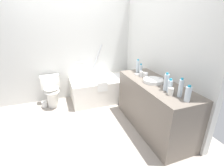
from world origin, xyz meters
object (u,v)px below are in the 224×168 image
Objects in this scene: sink_faucet at (163,79)px; water_bottle_1 at (138,66)px; toilet_paper_roll at (45,104)px; bathtub at (103,88)px; drinking_glass_1 at (142,74)px; water_bottle_3 at (188,94)px; drinking_glass_0 at (146,75)px; water_bottle_4 at (181,88)px; toilet at (52,91)px; water_bottle_2 at (170,86)px; drinking_glass_2 at (171,91)px; sink_basin at (153,81)px; water_bottle_5 at (166,82)px; soap_dish at (138,74)px; water_bottle_0 at (141,69)px.

water_bottle_1 is at bearing 107.37° from sink_faucet.
bathtub is at bearing -2.93° from toilet_paper_roll.
water_bottle_1 is 2.70× the size of drinking_glass_1.
water_bottle_3 reaches higher than drinking_glass_0.
water_bottle_4 is at bearing -75.10° from bathtub.
toilet is 7.09× the size of drinking_glass_1.
water_bottle_3 is (0.04, -0.29, 0.01)m from water_bottle_2.
water_bottle_1 is at bearing 86.38° from drinking_glass_2.
drinking_glass_1 is at bearing -66.19° from bathtub.
bathtub is at bearing 109.88° from sink_basin.
water_bottle_5 reaches higher than water_bottle_4.
toilet is (-1.12, 0.08, 0.07)m from bathtub.
bathtub is 15.94× the size of soap_dish.
drinking_glass_0 is at bearing -94.45° from water_bottle_1.
water_bottle_5 is at bearing 92.54° from water_bottle_2.
sink_faucet is 0.54m from drinking_glass_2.
drinking_glass_1 is (-0.02, 0.10, -0.00)m from drinking_glass_0.
water_bottle_4 is 0.78m from drinking_glass_0.
bathtub is 5.66× the size of water_bottle_1.
bathtub reaches higher than sink_basin.
water_bottle_1 is at bearing -24.41° from toilet_paper_roll.
drinking_glass_2 reaches higher than toilet_paper_roll.
water_bottle_0 reaches higher than toilet_paper_roll.
water_bottle_3 is (0.02, -0.69, 0.07)m from sink_basin.
bathtub is 1.13m from toilet.
soap_dish is (-0.00, 0.90, -0.04)m from drinking_glass_2.
water_bottle_5 is 0.76m from soap_dish.
water_bottle_2 is 0.08m from water_bottle_5.
sink_faucet is at bearing -47.24° from drinking_glass_0.
sink_faucet is 0.80× the size of water_bottle_0.
soap_dish is (-0.04, 0.20, -0.04)m from drinking_glass_0.
water_bottle_3 is at bearing -86.88° from drinking_glass_1.
water_bottle_1 is 0.19m from soap_dish.
sink_basin is 0.41m from water_bottle_2.
sink_faucet is 0.76× the size of water_bottle_2.
water_bottle_0 is at bearing 86.55° from water_bottle_5.
sink_faucet is 0.59m from water_bottle_1.
bathtub is 10.92× the size of toilet_paper_roll.
bathtub is at bearing 103.18° from drinking_glass_2.
water_bottle_1 is at bearing 85.55° from drinking_glass_0.
water_bottle_0 is (0.03, 0.46, 0.06)m from sink_basin.
bathtub is 5.60× the size of water_bottle_4.
water_bottle_2 reaches higher than toilet_paper_roll.
water_bottle_2 is 0.78× the size of water_bottle_4.
water_bottle_4 is at bearing -89.36° from water_bottle_1.
water_bottle_4 is (-0.16, -0.56, 0.09)m from sink_faucet.
water_bottle_3 is 1.01m from drinking_glass_1.
toilet_paper_roll is (-1.79, 0.81, -0.90)m from water_bottle_1.
bathtub is at bearing 112.82° from drinking_glass_0.
soap_dish reaches higher than toilet.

